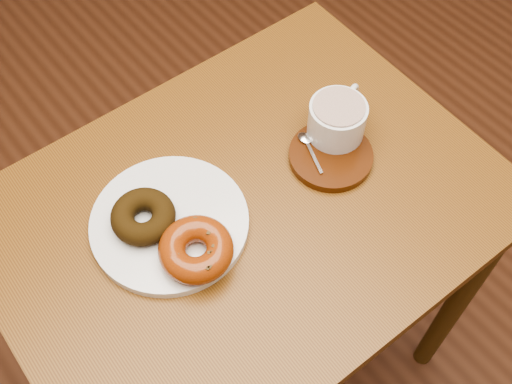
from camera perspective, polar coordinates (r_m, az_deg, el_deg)
ground at (r=1.69m, az=12.36°, el=-14.64°), size 6.00×6.00×0.00m
cafe_table at (r=1.09m, az=-0.82°, el=-4.49°), size 0.79×0.60×0.73m
donut_plate at (r=0.97m, az=-7.69°, el=-2.75°), size 0.31×0.31×0.01m
donut_cinnamon at (r=0.95m, az=-10.00°, el=-2.16°), size 0.12×0.12×0.04m
donut_caramel at (r=0.91m, az=-5.36°, el=-5.09°), size 0.12×0.12×0.04m
saucer at (r=1.04m, az=6.66°, el=3.21°), size 0.17×0.17×0.01m
coffee_cup at (r=1.04m, az=7.26°, el=6.50°), size 0.12×0.09×0.07m
teaspoon at (r=1.04m, az=4.52°, el=4.48°), size 0.04×0.08×0.01m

